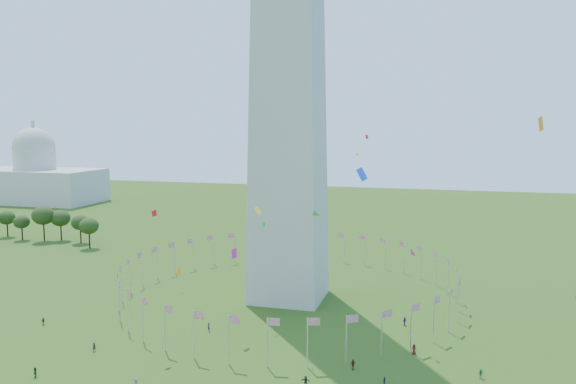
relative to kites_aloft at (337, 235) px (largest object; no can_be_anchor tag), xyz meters
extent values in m
cylinder|color=silver|center=(22.85, 29.15, -17.68)|extent=(0.24, 0.24, 9.00)
cylinder|color=silver|center=(22.24, 36.10, -17.68)|extent=(0.24, 0.24, 9.00)
cylinder|color=silver|center=(20.44, 42.83, -17.68)|extent=(0.24, 0.24, 9.00)
cylinder|color=silver|center=(17.49, 49.15, -17.68)|extent=(0.24, 0.24, 9.00)
cylinder|color=silver|center=(13.49, 54.86, -17.68)|extent=(0.24, 0.24, 9.00)
cylinder|color=silver|center=(8.56, 59.79, -17.68)|extent=(0.24, 0.24, 9.00)
cylinder|color=silver|center=(2.85, 63.79, -17.68)|extent=(0.24, 0.24, 9.00)
cylinder|color=silver|center=(-3.47, 66.74, -17.68)|extent=(0.24, 0.24, 9.00)
cylinder|color=silver|center=(-10.20, 68.54, -17.68)|extent=(0.24, 0.24, 9.00)
cylinder|color=silver|center=(-17.15, 69.15, -17.68)|extent=(0.24, 0.24, 9.00)
cylinder|color=silver|center=(-24.09, 68.54, -17.68)|extent=(0.24, 0.24, 9.00)
cylinder|color=silver|center=(-30.83, 66.74, -17.68)|extent=(0.24, 0.24, 9.00)
cylinder|color=silver|center=(-37.15, 63.79, -17.68)|extent=(0.24, 0.24, 9.00)
cylinder|color=silver|center=(-42.86, 59.79, -17.68)|extent=(0.24, 0.24, 9.00)
cylinder|color=silver|center=(-47.79, 54.86, -17.68)|extent=(0.24, 0.24, 9.00)
cylinder|color=silver|center=(-51.79, 49.15, -17.68)|extent=(0.24, 0.24, 9.00)
cylinder|color=silver|center=(-54.74, 42.83, -17.68)|extent=(0.24, 0.24, 9.00)
cylinder|color=silver|center=(-56.54, 36.10, -17.68)|extent=(0.24, 0.24, 9.00)
cylinder|color=silver|center=(-57.15, 29.15, -17.68)|extent=(0.24, 0.24, 9.00)
cylinder|color=silver|center=(-56.54, 22.21, -17.68)|extent=(0.24, 0.24, 9.00)
cylinder|color=silver|center=(-54.74, 15.47, -17.68)|extent=(0.24, 0.24, 9.00)
cylinder|color=silver|center=(-51.79, 9.15, -17.68)|extent=(0.24, 0.24, 9.00)
cylinder|color=silver|center=(-47.79, 3.44, -17.68)|extent=(0.24, 0.24, 9.00)
cylinder|color=silver|center=(-42.86, -1.49, -17.68)|extent=(0.24, 0.24, 9.00)
cylinder|color=silver|center=(-37.15, -5.49, -17.68)|extent=(0.24, 0.24, 9.00)
cylinder|color=silver|center=(-30.83, -8.44, -17.68)|extent=(0.24, 0.24, 9.00)
cylinder|color=silver|center=(-24.09, -10.24, -17.68)|extent=(0.24, 0.24, 9.00)
cylinder|color=silver|center=(-17.15, -10.85, -17.68)|extent=(0.24, 0.24, 9.00)
cylinder|color=silver|center=(-10.20, -10.24, -17.68)|extent=(0.24, 0.24, 9.00)
cylinder|color=silver|center=(-3.47, -8.44, -17.68)|extent=(0.24, 0.24, 9.00)
cylinder|color=silver|center=(2.85, -5.49, -17.68)|extent=(0.24, 0.24, 9.00)
cylinder|color=silver|center=(8.56, -1.49, -17.68)|extent=(0.24, 0.24, 9.00)
cylinder|color=silver|center=(13.49, 3.44, -17.68)|extent=(0.24, 0.24, 9.00)
cylinder|color=silver|center=(17.49, 9.15, -17.68)|extent=(0.24, 0.24, 9.00)
cylinder|color=silver|center=(20.44, 15.47, -17.68)|extent=(0.24, 0.24, 9.00)
cylinder|color=silver|center=(22.24, 22.21, -17.68)|extent=(0.24, 0.24, 9.00)
imported|color=#1B2540|center=(-27.02, 3.02, -21.28)|extent=(0.76, 0.77, 1.79)
imported|color=#1A4225|center=(-46.72, -24.17, -21.34)|extent=(1.47, 1.66, 1.69)
imported|color=#272727|center=(-43.63, -12.11, -21.33)|extent=(0.70, 0.74, 1.69)
imported|color=#5A141C|center=(14.18, 2.35, -21.20)|extent=(1.01, 0.74, 1.95)
imported|color=gray|center=(-28.04, -23.61, -21.26)|extent=(1.09, 1.00, 1.84)
imported|color=#311747|center=(-62.36, -2.80, -21.38)|extent=(0.83, 1.06, 1.59)
imported|color=#581414|center=(4.32, -7.11, -21.25)|extent=(1.28, 1.18, 1.86)
imported|color=#1A4224|center=(25.44, -4.82, -21.35)|extent=(1.21, 0.92, 1.65)
imported|color=black|center=(-2.17, -15.09, -21.38)|extent=(1.49, 0.66, 1.60)
imported|color=#35194B|center=(11.52, 17.15, -21.24)|extent=(1.15, 1.30, 1.88)
imported|color=#1C2542|center=(10.17, -11.69, -21.46)|extent=(0.72, 0.95, 1.44)
plane|color=green|center=(-6.66, 11.64, 1.80)|extent=(1.64, 1.67, 1.96)
plane|color=orange|center=(30.39, -19.69, 20.03)|extent=(2.05, 0.97, 2.27)
plane|color=red|center=(-34.13, -5.22, 3.31)|extent=(0.36, 1.54, 1.50)
plane|color=yellow|center=(-62.14, 30.60, 1.07)|extent=(0.34, 1.60, 1.63)
plane|color=green|center=(-18.28, 13.00, -1.24)|extent=(1.15, 0.78, 1.24)
plane|color=yellow|center=(-19.81, 13.72, 1.64)|extent=(1.74, 1.95, 1.86)
plane|color=red|center=(1.37, 28.89, 17.25)|extent=(0.39, 1.11, 1.16)
plane|color=#CC2699|center=(-5.22, -4.96, -12.28)|extent=(0.86, 1.34, 1.37)
plane|color=#CC2699|center=(-21.13, 2.69, -5.44)|extent=(1.27, 1.61, 2.05)
plane|color=orange|center=(-45.57, 27.38, -17.18)|extent=(0.41, 1.74, 1.70)
plane|color=yellow|center=(0.68, 18.99, 13.77)|extent=(0.89, 0.58, 0.95)
plane|color=#CC2699|center=(13.23, 7.26, -4.18)|extent=(1.18, 2.14, 2.09)
plane|color=blue|center=(7.82, -24.88, 13.35)|extent=(1.85, 1.22, 1.98)
ellipsoid|color=#324E1A|center=(-140.00, 73.83, -17.29)|extent=(6.26, 6.26, 9.78)
ellipsoid|color=#324E1A|center=(-130.25, 70.22, -17.66)|extent=(5.79, 5.79, 9.04)
ellipsoid|color=#324E1A|center=(-121.17, 70.77, -15.85)|extent=(8.11, 8.11, 12.67)
ellipsoid|color=#324E1A|center=(-116.03, 73.56, -16.69)|extent=(7.02, 7.02, 10.97)
ellipsoid|color=#324E1A|center=(-106.15, 71.36, -17.20)|extent=(6.37, 6.37, 9.96)
ellipsoid|color=#324E1A|center=(-97.96, 64.77, -17.01)|extent=(6.62, 6.62, 10.34)
camera|label=1|loc=(18.14, -99.51, 19.89)|focal=35.00mm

